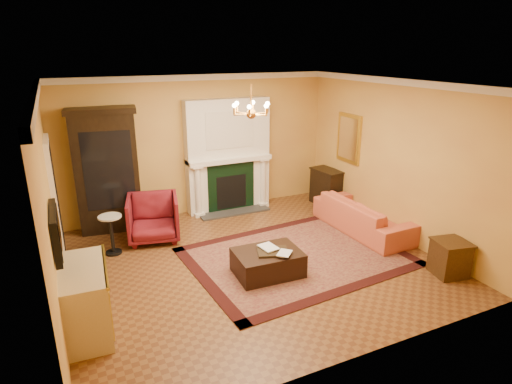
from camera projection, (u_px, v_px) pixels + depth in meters
floor at (252, 261)px, 7.44m from camera, size 6.00×5.50×0.02m
ceiling at (251, 83)px, 6.47m from camera, size 6.00×5.50×0.02m
wall_back at (199, 145)px, 9.32m from camera, size 6.00×0.02×3.00m
wall_front at (358, 246)px, 4.58m from camera, size 6.00×0.02×3.00m
wall_left at (48, 206)px, 5.75m from camera, size 0.02×5.50×3.00m
wall_right at (395, 159)px, 8.16m from camera, size 0.02×5.50×3.00m
fireplace at (228, 158)px, 9.50m from camera, size 1.90×0.70×2.50m
crown_molding at (228, 83)px, 7.31m from camera, size 6.00×5.50×0.12m
doorway at (55, 199)px, 7.37m from camera, size 0.08×1.05×2.10m
tv_panel at (56, 232)px, 5.31m from camera, size 0.09×0.95×0.58m
gilt_mirror at (349, 138)px, 9.30m from camera, size 0.06×0.76×1.05m
chandelier at (251, 110)px, 6.60m from camera, size 0.63×0.55×0.53m
oriental_rug at (296, 256)px, 7.58m from camera, size 3.87×3.02×0.01m
china_cabinet at (108, 173)px, 8.40m from camera, size 1.24×0.68×2.35m
wingback_armchair at (153, 216)px, 8.13m from camera, size 1.10×1.05×0.96m
pedestal_table at (111, 232)px, 7.57m from camera, size 0.41×0.41×0.73m
commode at (85, 300)px, 5.48m from camera, size 0.64×1.24×0.90m
coral_sofa at (363, 211)px, 8.53m from camera, size 0.71×2.25×0.87m
end_table at (450, 259)px, 6.92m from camera, size 0.57×0.57×0.56m
console_table at (326, 188)px, 10.02m from camera, size 0.50×0.78×0.81m
leather_ottoman at (268, 262)px, 6.94m from camera, size 1.09×0.81×0.39m
ottoman_tray at (273, 251)px, 6.84m from camera, size 0.59×0.52×0.03m
book_a at (262, 241)px, 6.80m from camera, size 0.24×0.06×0.32m
book_b at (279, 245)px, 6.71m from camera, size 0.15×0.15×0.27m
topiary_left at (201, 150)px, 9.13m from camera, size 0.15×0.15×0.40m
topiary_right at (261, 144)px, 9.71m from camera, size 0.14×0.14×0.39m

